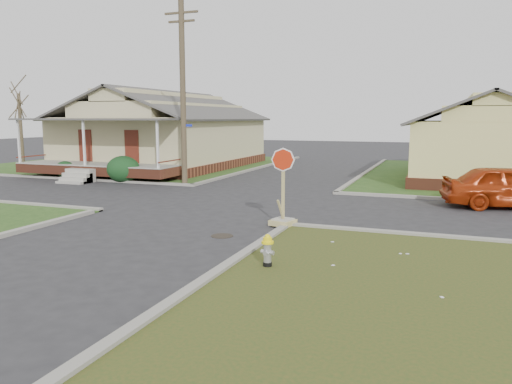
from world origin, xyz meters
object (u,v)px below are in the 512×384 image
(utility_pole, at_px, (183,91))
(fire_hydrant, at_px, (268,249))
(red_sedan, at_px, (509,187))
(stop_sign, at_px, (283,209))

(utility_pole, height_order, fire_hydrant, utility_pole)
(fire_hydrant, bearing_deg, red_sedan, 70.10)
(fire_hydrant, bearing_deg, utility_pole, 135.80)
(stop_sign, bearing_deg, red_sedan, 55.90)
(utility_pole, relative_size, stop_sign, 3.72)
(utility_pole, distance_m, fire_hydrant, 15.27)
(utility_pole, bearing_deg, red_sedan, -5.50)
(utility_pole, relative_size, fire_hydrant, 12.15)
(fire_hydrant, height_order, red_sedan, red_sedan)
(fire_hydrant, relative_size, stop_sign, 0.31)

